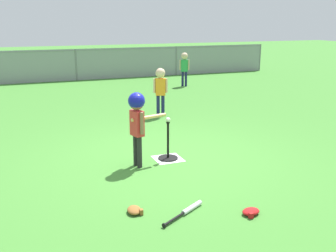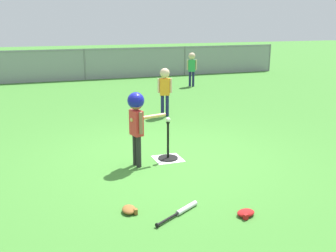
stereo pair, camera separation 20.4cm
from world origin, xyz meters
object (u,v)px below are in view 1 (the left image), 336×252
at_px(baseball_on_tee, 168,120).
at_px(glove_near_bats, 251,212).
at_px(batting_tee, 168,153).
at_px(glove_by_plate, 135,210).
at_px(spare_bat_silver, 188,210).
at_px(batter_child, 137,114).
at_px(fielder_near_right, 184,65).
at_px(fielder_near_left, 160,86).

distance_m(baseball_on_tee, glove_near_bats, 2.19).
height_order(batting_tee, glove_by_plate, batting_tee).
xyz_separation_m(baseball_on_tee, spare_bat_silver, (-0.45, -1.78, -0.62)).
height_order(baseball_on_tee, batter_child, batter_child).
height_order(batting_tee, baseball_on_tee, baseball_on_tee).
xyz_separation_m(batting_tee, fielder_near_right, (3.14, 6.46, 0.63)).
xyz_separation_m(fielder_near_left, glove_near_bats, (-0.70, -4.85, -0.68)).
bearing_deg(spare_bat_silver, batter_child, 93.28).
relative_size(baseball_on_tee, batter_child, 0.06).
bearing_deg(spare_bat_silver, glove_by_plate, 159.88).
distance_m(spare_bat_silver, glove_by_plate, 0.62).
xyz_separation_m(fielder_near_right, glove_near_bats, (-2.94, -8.55, -0.69)).
height_order(batting_tee, fielder_near_right, fielder_near_right).
xyz_separation_m(batting_tee, spare_bat_silver, (-0.45, -1.78, -0.06)).
bearing_deg(fielder_near_right, glove_by_plate, -117.49).
bearing_deg(spare_bat_silver, glove_near_bats, -25.85).
relative_size(batter_child, glove_near_bats, 4.64).
distance_m(batting_tee, glove_by_plate, 1.87).
xyz_separation_m(batting_tee, batter_child, (-0.54, -0.13, 0.72)).
height_order(batting_tee, batter_child, batter_child).
distance_m(fielder_near_right, glove_by_plate, 9.06).
distance_m(batting_tee, spare_bat_silver, 1.83).
relative_size(batter_child, glove_by_plate, 4.80).
height_order(batter_child, glove_near_bats, batter_child).
bearing_deg(fielder_near_left, fielder_near_right, 58.85).
bearing_deg(spare_bat_silver, batting_tee, 75.85).
bearing_deg(glove_near_bats, fielder_near_right, 71.04).
bearing_deg(glove_near_bats, spare_bat_silver, 154.15).
relative_size(batting_tee, spare_bat_silver, 0.96).
bearing_deg(spare_bat_silver, baseball_on_tee, 75.85).
relative_size(fielder_near_left, glove_near_bats, 4.52).
bearing_deg(batting_tee, baseball_on_tee, 180.00).
bearing_deg(baseball_on_tee, glove_near_bats, -84.52).
distance_m(batter_child, glove_by_plate, 1.70).
distance_m(batting_tee, baseball_on_tee, 0.56).
xyz_separation_m(baseball_on_tee, fielder_near_left, (0.90, 2.76, 0.07)).
bearing_deg(batter_child, spare_bat_silver, -86.72).
xyz_separation_m(baseball_on_tee, glove_by_plate, (-1.03, -1.56, -0.62)).
bearing_deg(fielder_near_left, baseball_on_tee, -108.12).
bearing_deg(batting_tee, glove_by_plate, -123.52).
xyz_separation_m(baseball_on_tee, batter_child, (-0.54, -0.13, 0.16)).
relative_size(batting_tee, glove_near_bats, 2.49).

